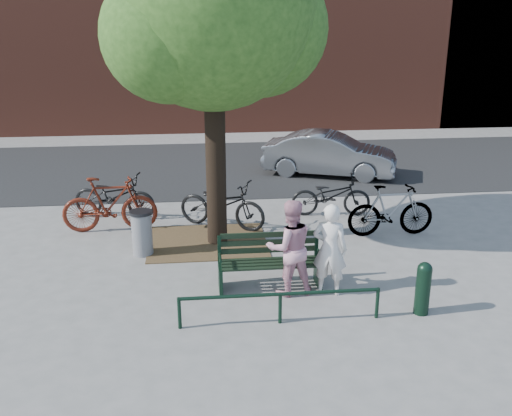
{
  "coord_description": "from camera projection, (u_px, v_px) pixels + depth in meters",
  "views": [
    {
      "loc": [
        -1.17,
        -8.75,
        4.37
      ],
      "look_at": [
        -0.13,
        1.0,
        1.11
      ],
      "focal_mm": 40.0,
      "sensor_mm": 36.0,
      "label": 1
    }
  ],
  "objects": [
    {
      "name": "bicycle_c",
      "position": [
        222.0,
        204.0,
        12.41
      ],
      "size": [
        2.12,
        1.58,
        1.06
      ],
      "primitive_type": "imported",
      "rotation": [
        0.0,
        0.0,
        1.08
      ],
      "color": "black",
      "rests_on": "ground"
    },
    {
      "name": "bicycle_d",
      "position": [
        391.0,
        210.0,
        11.94
      ],
      "size": [
        1.86,
        0.56,
        1.11
      ],
      "primitive_type": "imported",
      "rotation": [
        0.0,
        0.0,
        1.59
      ],
      "color": "gray",
      "rests_on": "ground"
    },
    {
      "name": "guard_railing",
      "position": [
        280.0,
        299.0,
        8.5
      ],
      "size": [
        3.06,
        0.06,
        0.51
      ],
      "color": "black",
      "rests_on": "ground"
    },
    {
      "name": "person_left",
      "position": [
        330.0,
        249.0,
        9.33
      ],
      "size": [
        0.67,
        0.56,
        1.57
      ],
      "primitive_type": "imported",
      "rotation": [
        0.0,
        0.0,
        2.77
      ],
      "color": "silver",
      "rests_on": "ground"
    },
    {
      "name": "bicycle_b",
      "position": [
        110.0,
        204.0,
        12.18
      ],
      "size": [
        2.03,
        0.65,
        1.21
      ],
      "primitive_type": "imported",
      "rotation": [
        0.0,
        0.0,
        1.61
      ],
      "color": "#51170B",
      "rests_on": "ground"
    },
    {
      "name": "parked_car",
      "position": [
        329.0,
        154.0,
        16.57
      ],
      "size": [
        4.04,
        2.62,
        1.26
      ],
      "primitive_type": "imported",
      "rotation": [
        0.0,
        0.0,
        1.2
      ],
      "color": "slate",
      "rests_on": "ground"
    },
    {
      "name": "litter_bin",
      "position": [
        142.0,
        232.0,
        11.0
      ],
      "size": [
        0.44,
        0.44,
        0.89
      ],
      "color": "gray",
      "rests_on": "ground"
    },
    {
      "name": "bollard",
      "position": [
        423.0,
        286.0,
        8.76
      ],
      "size": [
        0.23,
        0.23,
        0.86
      ],
      "color": "black",
      "rests_on": "ground"
    },
    {
      "name": "road",
      "position": [
        235.0,
        166.0,
        17.77
      ],
      "size": [
        40.0,
        7.0,
        0.01
      ],
      "primitive_type": "cube",
      "color": "black",
      "rests_on": "ground"
    },
    {
      "name": "park_bench",
      "position": [
        269.0,
        260.0,
        9.68
      ],
      "size": [
        1.74,
        0.54,
        0.97
      ],
      "color": "black",
      "rests_on": "ground"
    },
    {
      "name": "street_tree",
      "position": [
        215.0,
        16.0,
        10.36
      ],
      "size": [
        4.2,
        3.8,
        6.5
      ],
      "color": "black",
      "rests_on": "ground"
    },
    {
      "name": "dirt_pit",
      "position": [
        208.0,
        242.0,
        11.73
      ],
      "size": [
        2.4,
        2.0,
        0.02
      ],
      "primitive_type": "cube",
      "color": "brown",
      "rests_on": "ground"
    },
    {
      "name": "ground",
      "position": [
        270.0,
        287.0,
        9.76
      ],
      "size": [
        90.0,
        90.0,
        0.0
      ],
      "primitive_type": "plane",
      "color": "gray",
      "rests_on": "ground"
    },
    {
      "name": "bicycle_e",
      "position": [
        331.0,
        196.0,
        13.2
      ],
      "size": [
        1.88,
        0.81,
        0.96
      ],
      "primitive_type": "imported",
      "rotation": [
        0.0,
        0.0,
        1.47
      ],
      "color": "black",
      "rests_on": "ground"
    },
    {
      "name": "person_right",
      "position": [
        290.0,
        248.0,
        9.32
      ],
      "size": [
        0.87,
        0.72,
        1.63
      ],
      "primitive_type": "imported",
      "rotation": [
        0.0,
        0.0,
        3.27
      ],
      "color": "#C7899A",
      "rests_on": "ground"
    },
    {
      "name": "bicycle_a",
      "position": [
        114.0,
        196.0,
        13.07
      ],
      "size": [
        2.06,
        1.18,
        1.02
      ],
      "primitive_type": "imported",
      "rotation": [
        0.0,
        0.0,
        1.3
      ],
      "color": "black",
      "rests_on": "ground"
    }
  ]
}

